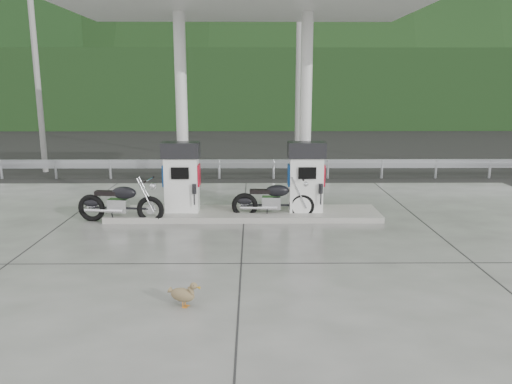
{
  "coord_description": "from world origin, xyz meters",
  "views": [
    {
      "loc": [
        0.21,
        -10.11,
        3.4
      ],
      "look_at": [
        0.3,
        1.0,
        1.0
      ],
      "focal_mm": 35.0,
      "sensor_mm": 36.0,
      "label": 1
    }
  ],
  "objects_px": {
    "motorcycle_right": "(273,200)",
    "motorcycle_left": "(120,203)",
    "duck": "(183,295)",
    "gas_pump_left": "(182,177)",
    "gas_pump_right": "(306,177)"
  },
  "relations": [
    {
      "from": "motorcycle_right",
      "to": "motorcycle_left",
      "type": "bearing_deg",
      "value": -173.22
    },
    {
      "from": "motorcycle_right",
      "to": "duck",
      "type": "xyz_separation_m",
      "value": [
        -1.63,
        -5.21,
        -0.29
      ]
    },
    {
      "from": "gas_pump_left",
      "to": "duck",
      "type": "height_order",
      "value": "gas_pump_left"
    },
    {
      "from": "motorcycle_left",
      "to": "duck",
      "type": "distance_m",
      "value": 5.35
    },
    {
      "from": "motorcycle_right",
      "to": "duck",
      "type": "distance_m",
      "value": 5.47
    },
    {
      "from": "motorcycle_right",
      "to": "gas_pump_left",
      "type": "bearing_deg",
      "value": 177.62
    },
    {
      "from": "duck",
      "to": "gas_pump_left",
      "type": "bearing_deg",
      "value": 120.05
    },
    {
      "from": "motorcycle_left",
      "to": "motorcycle_right",
      "type": "bearing_deg",
      "value": 12.73
    },
    {
      "from": "gas_pump_left",
      "to": "gas_pump_right",
      "type": "relative_size",
      "value": 1.0
    },
    {
      "from": "gas_pump_left",
      "to": "motorcycle_left",
      "type": "relative_size",
      "value": 0.86
    },
    {
      "from": "gas_pump_right",
      "to": "motorcycle_left",
      "type": "bearing_deg",
      "value": -173.77
    },
    {
      "from": "gas_pump_right",
      "to": "motorcycle_left",
      "type": "height_order",
      "value": "gas_pump_right"
    },
    {
      "from": "motorcycle_left",
      "to": "motorcycle_right",
      "type": "xyz_separation_m",
      "value": [
        3.83,
        0.34,
        -0.02
      ]
    },
    {
      "from": "gas_pump_right",
      "to": "motorcycle_right",
      "type": "bearing_deg",
      "value": -168.89
    },
    {
      "from": "motorcycle_right",
      "to": "duck",
      "type": "bearing_deg",
      "value": -105.68
    }
  ]
}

